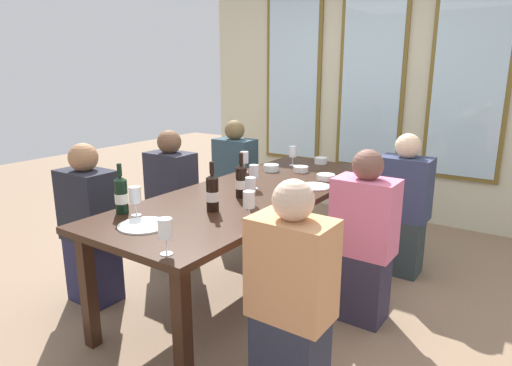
{
  "coord_description": "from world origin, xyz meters",
  "views": [
    {
      "loc": [
        1.73,
        -2.5,
        1.57
      ],
      "look_at": [
        0.0,
        0.02,
        0.79
      ],
      "focal_mm": 31.24,
      "sensor_mm": 36.0,
      "label": 1
    }
  ],
  "objects_px": {
    "tasting_bowl_1": "(301,169)",
    "seated_person_3": "(403,209)",
    "wine_glass_1": "(254,172)",
    "wine_glass_3": "(135,196)",
    "wine_glass_6": "(165,229)",
    "tasting_bowl_0": "(271,168)",
    "white_plate_0": "(144,225)",
    "wine_glass_4": "(250,186)",
    "wine_glass_5": "(244,158)",
    "wine_glass_0": "(293,152)",
    "seated_person_1": "(363,241)",
    "white_plate_1": "(314,186)",
    "tasting_bowl_3": "(326,177)",
    "dining_table": "(255,200)",
    "wine_glass_2": "(249,200)",
    "tasting_bowl_2": "(321,161)",
    "wine_bottle_1": "(241,181)",
    "wine_bottle_2": "(121,195)",
    "seated_person_0": "(172,201)",
    "wine_bottle_0": "(212,193)",
    "seated_person_2": "(235,180)",
    "seated_person_4": "(90,229)"
  },
  "relations": [
    {
      "from": "wine_bottle_1",
      "to": "seated_person_4",
      "type": "xyz_separation_m",
      "value": [
        -0.83,
        -0.6,
        -0.33
      ]
    },
    {
      "from": "white_plate_0",
      "to": "wine_glass_0",
      "type": "relative_size",
      "value": 1.6
    },
    {
      "from": "tasting_bowl_2",
      "to": "wine_glass_0",
      "type": "bearing_deg",
      "value": -127.69
    },
    {
      "from": "white_plate_1",
      "to": "wine_glass_5",
      "type": "relative_size",
      "value": 1.36
    },
    {
      "from": "tasting_bowl_0",
      "to": "seated_person_2",
      "type": "relative_size",
      "value": 0.12
    },
    {
      "from": "tasting_bowl_1",
      "to": "seated_person_1",
      "type": "xyz_separation_m",
      "value": [
        0.82,
        -0.67,
        -0.24
      ]
    },
    {
      "from": "tasting_bowl_0",
      "to": "wine_glass_1",
      "type": "bearing_deg",
      "value": -69.49
    },
    {
      "from": "wine_glass_3",
      "to": "seated_person_1",
      "type": "height_order",
      "value": "seated_person_1"
    },
    {
      "from": "dining_table",
      "to": "seated_person_1",
      "type": "bearing_deg",
      "value": 1.9
    },
    {
      "from": "tasting_bowl_1",
      "to": "seated_person_3",
      "type": "distance_m",
      "value": 0.87
    },
    {
      "from": "wine_glass_3",
      "to": "seated_person_3",
      "type": "distance_m",
      "value": 2.03
    },
    {
      "from": "wine_glass_0",
      "to": "tasting_bowl_1",
      "type": "bearing_deg",
      "value": -45.03
    },
    {
      "from": "wine_glass_2",
      "to": "wine_glass_6",
      "type": "bearing_deg",
      "value": -94.33
    },
    {
      "from": "dining_table",
      "to": "white_plate_0",
      "type": "xyz_separation_m",
      "value": [
        -0.08,
        -0.96,
        0.07
      ]
    },
    {
      "from": "wine_glass_4",
      "to": "seated_person_2",
      "type": "distance_m",
      "value": 1.52
    },
    {
      "from": "tasting_bowl_1",
      "to": "wine_glass_6",
      "type": "relative_size",
      "value": 0.72
    },
    {
      "from": "tasting_bowl_3",
      "to": "wine_glass_3",
      "type": "relative_size",
      "value": 0.81
    },
    {
      "from": "tasting_bowl_0",
      "to": "seated_person_4",
      "type": "bearing_deg",
      "value": -112.34
    },
    {
      "from": "tasting_bowl_2",
      "to": "wine_glass_2",
      "type": "relative_size",
      "value": 0.66
    },
    {
      "from": "tasting_bowl_3",
      "to": "seated_person_2",
      "type": "xyz_separation_m",
      "value": [
        -1.08,
        0.26,
        -0.23
      ]
    },
    {
      "from": "tasting_bowl_3",
      "to": "wine_glass_0",
      "type": "height_order",
      "value": "wine_glass_0"
    },
    {
      "from": "seated_person_1",
      "to": "seated_person_0",
      "type": "bearing_deg",
      "value": -178.35
    },
    {
      "from": "wine_glass_5",
      "to": "seated_person_1",
      "type": "xyz_separation_m",
      "value": [
        1.2,
        -0.39,
        -0.34
      ]
    },
    {
      "from": "tasting_bowl_1",
      "to": "wine_glass_6",
      "type": "height_order",
      "value": "wine_glass_6"
    },
    {
      "from": "white_plate_1",
      "to": "wine_glass_6",
      "type": "xyz_separation_m",
      "value": [
        -0.01,
        -1.47,
        0.12
      ]
    },
    {
      "from": "dining_table",
      "to": "wine_bottle_1",
      "type": "bearing_deg",
      "value": -82.75
    },
    {
      "from": "wine_bottle_2",
      "to": "wine_glass_4",
      "type": "distance_m",
      "value": 0.78
    },
    {
      "from": "seated_person_3",
      "to": "seated_person_4",
      "type": "relative_size",
      "value": 1.0
    },
    {
      "from": "dining_table",
      "to": "wine_bottle_2",
      "type": "bearing_deg",
      "value": -112.73
    },
    {
      "from": "tasting_bowl_3",
      "to": "seated_person_3",
      "type": "xyz_separation_m",
      "value": [
        0.53,
        0.28,
        -0.23
      ]
    },
    {
      "from": "tasting_bowl_2",
      "to": "white_plate_1",
      "type": "bearing_deg",
      "value": -66.58
    },
    {
      "from": "tasting_bowl_0",
      "to": "wine_glass_2",
      "type": "bearing_deg",
      "value": -63.02
    },
    {
      "from": "wine_glass_1",
      "to": "wine_glass_3",
      "type": "xyz_separation_m",
      "value": [
        -0.22,
        -0.89,
        -0.0
      ]
    },
    {
      "from": "wine_glass_1",
      "to": "wine_glass_4",
      "type": "bearing_deg",
      "value": -58.58
    },
    {
      "from": "tasting_bowl_1",
      "to": "wine_glass_5",
      "type": "relative_size",
      "value": 0.72
    },
    {
      "from": "seated_person_1",
      "to": "seated_person_4",
      "type": "height_order",
      "value": "same"
    },
    {
      "from": "dining_table",
      "to": "wine_glass_2",
      "type": "height_order",
      "value": "wine_glass_2"
    },
    {
      "from": "wine_glass_1",
      "to": "wine_glass_6",
      "type": "height_order",
      "value": "same"
    },
    {
      "from": "white_plate_0",
      "to": "wine_glass_4",
      "type": "bearing_deg",
      "value": 69.86
    },
    {
      "from": "wine_glass_2",
      "to": "wine_glass_0",
      "type": "bearing_deg",
      "value": 110.68
    },
    {
      "from": "tasting_bowl_1",
      "to": "seated_person_3",
      "type": "xyz_separation_m",
      "value": [
        0.82,
        0.15,
        -0.24
      ]
    },
    {
      "from": "wine_glass_0",
      "to": "tasting_bowl_3",
      "type": "bearing_deg",
      "value": -33.21
    },
    {
      "from": "tasting_bowl_3",
      "to": "wine_glass_4",
      "type": "distance_m",
      "value": 0.87
    },
    {
      "from": "seated_person_4",
      "to": "tasting_bowl_1",
      "type": "bearing_deg",
      "value": 62.11
    },
    {
      "from": "wine_glass_1",
      "to": "tasting_bowl_3",
      "type": "bearing_deg",
      "value": 60.39
    },
    {
      "from": "wine_bottle_0",
      "to": "tasting_bowl_2",
      "type": "height_order",
      "value": "wine_bottle_0"
    },
    {
      "from": "dining_table",
      "to": "seated_person_3",
      "type": "height_order",
      "value": "seated_person_3"
    },
    {
      "from": "white_plate_1",
      "to": "wine_glass_0",
      "type": "distance_m",
      "value": 0.77
    },
    {
      "from": "wine_bottle_0",
      "to": "wine_glass_3",
      "type": "distance_m",
      "value": 0.45
    },
    {
      "from": "wine_bottle_0",
      "to": "wine_glass_3",
      "type": "xyz_separation_m",
      "value": [
        -0.31,
        -0.32,
        0.0
      ]
    }
  ]
}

